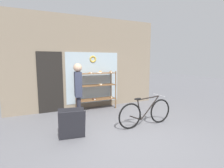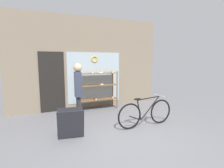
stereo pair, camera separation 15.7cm
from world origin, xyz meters
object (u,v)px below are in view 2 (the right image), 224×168
Objects in this scene: sandwich_board at (71,124)px; pedestrian at (78,89)px; bicycle at (146,113)px; display_case at (98,86)px.

pedestrian reaches higher than sandwich_board.
display_case is at bearing 104.96° from bicycle.
pedestrian is (-1.69, 0.74, 0.65)m from bicycle.
bicycle reaches higher than sandwich_board.
bicycle is at bearing 7.14° from sandwich_board.
display_case is 2.09× the size of sandwich_board.
bicycle is (0.64, -2.14, -0.48)m from display_case.
pedestrian is (-1.04, -1.40, 0.18)m from display_case.
pedestrian is at bearing -126.63° from display_case.
sandwich_board is at bearing -123.49° from display_case.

